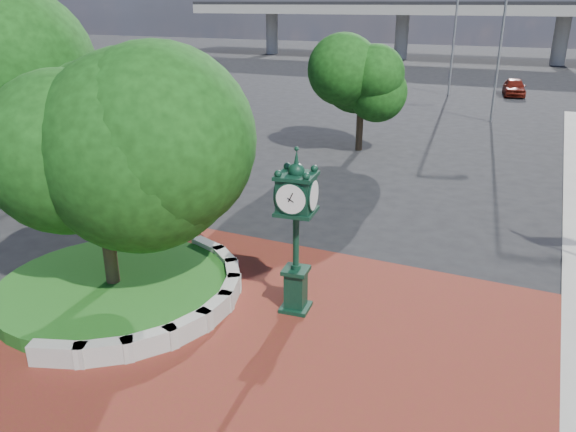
# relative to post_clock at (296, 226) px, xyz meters

# --- Properties ---
(ground) EXTENTS (200.00, 200.00, 0.00)m
(ground) POSITION_rel_post_clock_xyz_m (0.20, -1.29, -2.33)
(ground) COLOR black
(ground) RESTS_ON ground
(plaza) EXTENTS (12.00, 12.00, 0.04)m
(plaza) POSITION_rel_post_clock_xyz_m (0.20, -2.29, -2.31)
(plaza) COLOR maroon
(plaza) RESTS_ON ground
(planter_wall) EXTENTS (2.96, 6.77, 0.54)m
(planter_wall) POSITION_rel_post_clock_xyz_m (-2.50, -1.29, -2.06)
(planter_wall) COLOR #9E9B93
(planter_wall) RESTS_ON ground
(grass_bed) EXTENTS (6.10, 6.10, 0.40)m
(grass_bed) POSITION_rel_post_clock_xyz_m (-4.80, -1.29, -2.13)
(grass_bed) COLOR #164614
(grass_bed) RESTS_ON ground
(overpass) EXTENTS (90.00, 12.00, 7.50)m
(overpass) POSITION_rel_post_clock_xyz_m (-0.01, 68.71, 4.21)
(overpass) COLOR #9E9B93
(overpass) RESTS_ON ground
(tree_planter) EXTENTS (5.20, 5.20, 6.33)m
(tree_planter) POSITION_rel_post_clock_xyz_m (-4.80, -1.29, 1.40)
(tree_planter) COLOR #38281C
(tree_planter) RESTS_ON ground
(tree_northwest) EXTENTS (5.60, 5.60, 6.93)m
(tree_northwest) POSITION_rel_post_clock_xyz_m (-12.80, 3.71, 1.80)
(tree_northwest) COLOR #38281C
(tree_northwest) RESTS_ON ground
(tree_street) EXTENTS (4.40, 4.40, 5.45)m
(tree_street) POSITION_rel_post_clock_xyz_m (-3.80, 16.71, 0.91)
(tree_street) COLOR #38281C
(tree_street) RESTS_ON ground
(post_clock) EXTENTS (0.97, 0.97, 4.24)m
(post_clock) POSITION_rel_post_clock_xyz_m (0.00, 0.00, 0.00)
(post_clock) COLOR black
(post_clock) RESTS_ON ground
(parked_car) EXTENTS (2.27, 4.42, 1.44)m
(parked_car) POSITION_rel_post_clock_xyz_m (2.23, 40.06, -1.61)
(parked_car) COLOR maroon
(parked_car) RESTS_ON ground
(street_lamp_near) EXTENTS (2.03, 0.41, 9.04)m
(street_lamp_near) POSITION_rel_post_clock_xyz_m (1.99, 27.65, 2.97)
(street_lamp_near) COLOR slate
(street_lamp_near) RESTS_ON ground
(street_lamp_far) EXTENTS (2.28, 0.73, 10.31)m
(street_lamp_far) POSITION_rel_post_clock_xyz_m (-2.59, 38.29, 3.71)
(street_lamp_far) COLOR slate
(street_lamp_far) RESTS_ON ground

